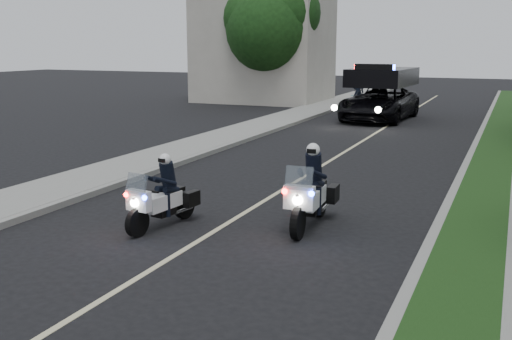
{
  "coord_description": "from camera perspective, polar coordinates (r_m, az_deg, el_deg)",
  "views": [
    {
      "loc": [
        5.34,
        -10.28,
        3.68
      ],
      "look_at": [
        0.27,
        1.28,
        1.0
      ],
      "focal_mm": 41.65,
      "sensor_mm": 36.0,
      "label": 1
    }
  ],
  "objects": [
    {
      "name": "curb_left",
      "position": [
        22.66,
        -1.28,
        2.82
      ],
      "size": [
        0.2,
        60.0,
        0.15
      ],
      "primitive_type": "cube",
      "color": "gray",
      "rests_on": "ground"
    },
    {
      "name": "bicycle",
      "position": [
        34.12,
        9.71,
        5.62
      ],
      "size": [
        0.72,
        1.79,
        0.92
      ],
      "primitive_type": "imported",
      "rotation": [
        0.0,
        0.0,
        0.06
      ],
      "color": "black",
      "rests_on": "ground"
    },
    {
      "name": "grass_verge",
      "position": [
        20.61,
        21.79,
        1.05
      ],
      "size": [
        1.2,
        60.0,
        0.16
      ],
      "primitive_type": "cube",
      "color": "#193814",
      "rests_on": "ground"
    },
    {
      "name": "tree_left_far",
      "position": [
        38.92,
        1.15,
        6.55
      ],
      "size": [
        6.17,
        6.17,
        8.37
      ],
      "primitive_type": null,
      "rotation": [
        0.0,
        0.0,
        -0.27
      ],
      "color": "black",
      "rests_on": "ground"
    },
    {
      "name": "police_moto_right",
      "position": [
        12.32,
        5.18,
        -5.44
      ],
      "size": [
        0.82,
        2.07,
        1.73
      ],
      "primitive_type": null,
      "rotation": [
        0.0,
        0.0,
        0.05
      ],
      "color": "silver",
      "rests_on": "ground"
    },
    {
      "name": "tree_left_near",
      "position": [
        37.16,
        1.23,
        6.29
      ],
      "size": [
        5.8,
        5.8,
        8.9
      ],
      "primitive_type": null,
      "rotation": [
        0.0,
        0.0,
        -0.09
      ],
      "color": "#1A4216",
      "rests_on": "ground"
    },
    {
      "name": "curb_right",
      "position": [
        20.64,
        19.85,
        1.2
      ],
      "size": [
        0.2,
        60.0,
        0.15
      ],
      "primitive_type": "cube",
      "color": "gray",
      "rests_on": "ground"
    },
    {
      "name": "police_moto_left",
      "position": [
        12.41,
        -8.9,
        -5.41
      ],
      "size": [
        0.86,
        1.86,
        1.52
      ],
      "primitive_type": null,
      "rotation": [
        0.0,
        0.0,
        -0.13
      ],
      "color": "silver",
      "rests_on": "ground"
    },
    {
      "name": "lane_marking",
      "position": [
        21.29,
        8.79,
        1.9
      ],
      "size": [
        0.12,
        50.0,
        0.01
      ],
      "primitive_type": "cube",
      "color": "#BFB78C",
      "rests_on": "ground"
    },
    {
      "name": "sidewalk_left",
      "position": [
        23.14,
        -3.75,
        3.0
      ],
      "size": [
        2.0,
        60.0,
        0.16
      ],
      "primitive_type": "cube",
      "color": "gray",
      "rests_on": "ground"
    },
    {
      "name": "police_suv",
      "position": [
        30.23,
        11.7,
        4.74
      ],
      "size": [
        3.18,
        6.27,
        2.97
      ],
      "primitive_type": "imported",
      "rotation": [
        0.0,
        0.0,
        -0.06
      ],
      "color": "black",
      "rests_on": "ground"
    },
    {
      "name": "building_far",
      "position": [
        39.39,
        0.76,
        11.71
      ],
      "size": [
        8.0,
        6.0,
        7.0
      ],
      "primitive_type": "cube",
      "color": "#A8A396",
      "rests_on": "ground"
    },
    {
      "name": "cyclist",
      "position": [
        34.12,
        9.71,
        5.62
      ],
      "size": [
        0.62,
        0.42,
        1.7
      ],
      "primitive_type": "imported",
      "rotation": [
        0.0,
        0.0,
        3.17
      ],
      "color": "black",
      "rests_on": "ground"
    },
    {
      "name": "ground",
      "position": [
        12.15,
        -3.61,
        -5.66
      ],
      "size": [
        120.0,
        120.0,
        0.0
      ],
      "primitive_type": "plane",
      "color": "black",
      "rests_on": "ground"
    }
  ]
}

